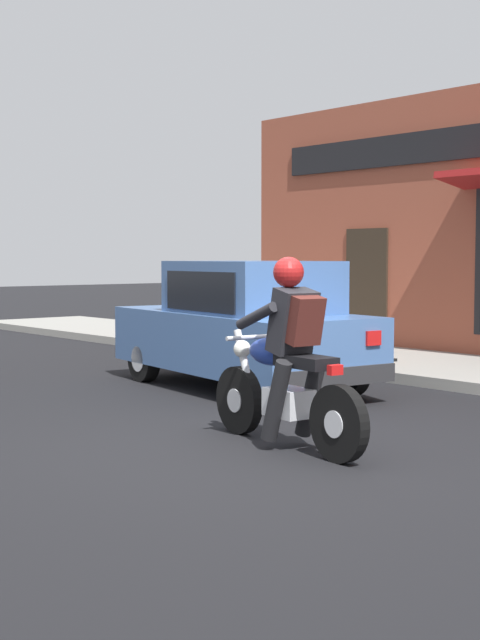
# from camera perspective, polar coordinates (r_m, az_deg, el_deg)

# --- Properties ---
(ground_plane) EXTENTS (80.00, 80.00, 0.00)m
(ground_plane) POSITION_cam_1_polar(r_m,az_deg,el_deg) (7.64, 1.17, -8.17)
(ground_plane) COLOR black
(sidewalk_curb) EXTENTS (2.60, 22.00, 0.14)m
(sidewalk_curb) POSITION_cam_1_polar(r_m,az_deg,el_deg) (13.37, 9.18, -2.65)
(sidewalk_curb) COLOR gray
(sidewalk_curb) RESTS_ON ground
(motorcycle_with_rider) EXTENTS (0.62, 2.02, 1.62)m
(motorcycle_with_rider) POSITION_cam_1_polar(r_m,az_deg,el_deg) (7.55, 3.03, -3.11)
(motorcycle_with_rider) COLOR black
(motorcycle_with_rider) RESTS_ON ground
(car_hatchback) EXTENTS (2.11, 3.96, 1.57)m
(car_hatchback) POSITION_cam_1_polar(r_m,az_deg,el_deg) (10.87, 0.22, -0.45)
(car_hatchback) COLOR black
(car_hatchback) RESTS_ON ground
(traffic_cone) EXTENTS (0.36, 0.36, 0.60)m
(traffic_cone) POSITION_cam_1_polar(r_m,az_deg,el_deg) (12.78, 8.91, -1.32)
(traffic_cone) COLOR black
(traffic_cone) RESTS_ON sidewalk_curb
(trash_bin) EXTENTS (0.56, 0.56, 0.98)m
(trash_bin) POSITION_cam_1_polar(r_m,az_deg,el_deg) (15.62, -0.01, 0.45)
(trash_bin) COLOR #2D2D33
(trash_bin) RESTS_ON sidewalk_curb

